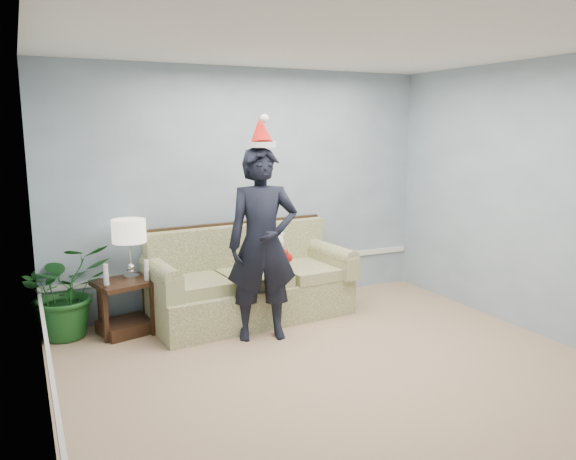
% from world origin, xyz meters
% --- Properties ---
extents(room_shell, '(4.54, 5.04, 2.74)m').
position_xyz_m(room_shell, '(0.00, 0.00, 1.35)').
color(room_shell, tan).
rests_on(room_shell, ground).
extents(wainscot_trim, '(4.49, 4.99, 0.06)m').
position_xyz_m(wainscot_trim, '(-1.18, 1.18, 0.45)').
color(wainscot_trim, white).
rests_on(wainscot_trim, room_shell).
extents(sofa, '(2.20, 1.07, 1.00)m').
position_xyz_m(sofa, '(-0.15, 2.05, 0.35)').
color(sofa, '#4C5A2A').
rests_on(sofa, room_shell).
extents(side_table, '(0.66, 0.60, 0.54)m').
position_xyz_m(side_table, '(-1.45, 2.12, 0.21)').
color(side_table, '#3D2116').
rests_on(side_table, room_shell).
extents(table_lamp, '(0.34, 0.34, 0.60)m').
position_xyz_m(table_lamp, '(-1.38, 2.20, 1.00)').
color(table_lamp, silver).
rests_on(table_lamp, side_table).
extents(candle_pair, '(0.44, 0.05, 0.21)m').
position_xyz_m(candle_pair, '(-1.45, 2.04, 0.64)').
color(candle_pair, silver).
rests_on(candle_pair, side_table).
extents(houseplant, '(0.99, 0.91, 0.94)m').
position_xyz_m(houseplant, '(-2.00, 2.28, 0.47)').
color(houseplant, '#1A521E').
rests_on(houseplant, room_shell).
extents(man, '(0.77, 0.60, 1.87)m').
position_xyz_m(man, '(-0.26, 1.42, 0.93)').
color(man, black).
rests_on(man, room_shell).
extents(santa_hat, '(0.30, 0.33, 0.31)m').
position_xyz_m(santa_hat, '(-0.26, 1.44, 1.99)').
color(santa_hat, silver).
rests_on(santa_hat, man).
extents(teddy_bear, '(0.29, 0.31, 0.43)m').
position_xyz_m(teddy_bear, '(0.09, 1.87, 0.68)').
color(teddy_bear, silver).
rests_on(teddy_bear, sofa).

